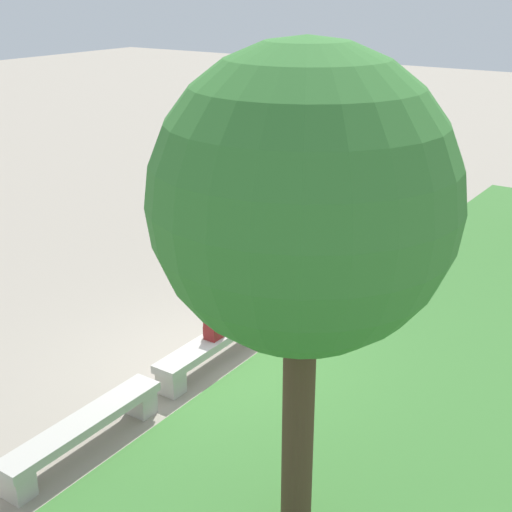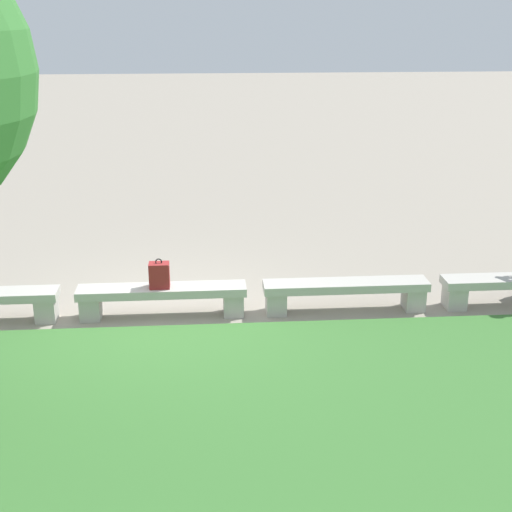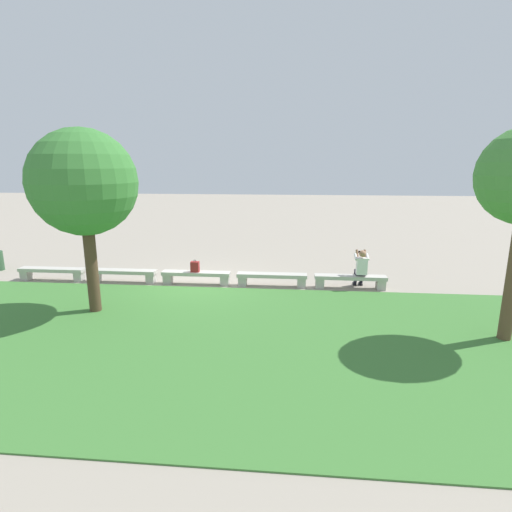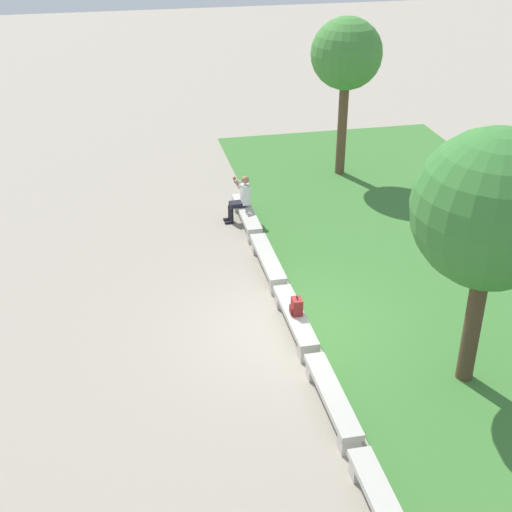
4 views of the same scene
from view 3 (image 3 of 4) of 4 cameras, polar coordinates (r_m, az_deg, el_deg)
The scene contains 10 objects.
ground_plane at distance 13.98m, azimuth -8.50°, elevation -4.00°, with size 80.00×80.00×0.00m, color gray.
grass_strip at distance 10.05m, azimuth -14.49°, elevation -11.22°, with size 24.80×8.00×0.03m, color #3D7533.
bench_main at distance 13.64m, azimuth 13.31°, elevation -3.29°, with size 2.36×0.40×0.45m.
bench_near at distance 13.52m, azimuth 2.28°, elevation -3.09°, with size 2.36×0.40×0.45m.
bench_mid at distance 13.89m, azimuth -8.55°, elevation -2.78°, with size 2.36×0.40×0.45m.
bench_far at distance 14.73m, azimuth -18.47°, elevation -2.41°, with size 2.36×0.40×0.45m.
bench_end at distance 15.95m, azimuth -27.09°, elevation -2.03°, with size 2.36×0.40×0.45m.
person_photographer at distance 13.66m, azimuth 14.76°, elevation -1.51°, with size 0.48×0.73×1.32m.
backpack at distance 13.80m, azimuth -8.70°, elevation -1.54°, with size 0.28×0.24×0.43m.
tree_left_background at distance 11.57m, azimuth -23.41°, elevation 9.50°, with size 2.81×2.81×5.00m.
Camera 3 is at (-3.27, 12.96, 4.09)m, focal length 28.00 mm.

